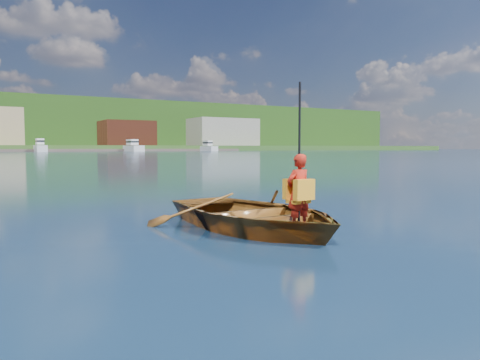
% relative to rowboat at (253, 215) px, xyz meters
% --- Properties ---
extents(ground, '(600.00, 600.00, 0.00)m').
position_rel_rowboat_xyz_m(ground, '(-0.28, 0.11, -0.23)').
color(ground, '#112E48').
rests_on(ground, ground).
extents(rowboat, '(3.00, 3.94, 0.77)m').
position_rel_rowboat_xyz_m(rowboat, '(0.00, 0.00, 0.00)').
color(rowboat, maroon).
rests_on(rowboat, ground).
extents(child_paddler, '(0.43, 0.37, 2.17)m').
position_rel_rowboat_xyz_m(child_paddler, '(0.24, -0.88, 0.44)').
color(child_paddler, '#B51F12').
rests_on(child_paddler, ground).
extents(dock, '(160.02, 11.32, 0.80)m').
position_rel_rowboat_xyz_m(dock, '(3.61, 148.11, 0.17)').
color(dock, brown).
rests_on(dock, ground).
extents(hillside_trees, '(247.98, 84.14, 25.97)m').
position_rel_rowboat_xyz_m(hillside_trees, '(23.93, 242.82, 18.89)').
color(hillside_trees, '#382314').
rests_on(hillside_trees, ground).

